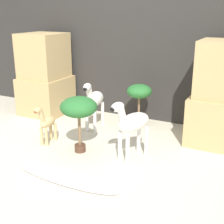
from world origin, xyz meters
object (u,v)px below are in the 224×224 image
object	(u,v)px
potted_palm_back	(79,109)
potted_palm_front	(139,95)
zebra_left	(94,100)
surfboard	(63,176)
zebra_right	(132,123)
giraffe_figurine	(46,123)

from	to	relation	value
potted_palm_back	potted_palm_front	bearing A→B (deg)	75.60
potted_palm_front	zebra_left	bearing A→B (deg)	-140.79
potted_palm_front	potted_palm_back	size ratio (longest dim) A/B	0.91
potted_palm_back	surfboard	xyz separation A→B (m)	(0.17, -0.57, -0.49)
zebra_right	potted_palm_front	size ratio (longest dim) A/B	1.16
zebra_left	surfboard	xyz separation A→B (m)	(0.37, -1.24, -0.38)
zebra_left	potted_palm_back	bearing A→B (deg)	-73.25
giraffe_figurine	potted_palm_front	size ratio (longest dim) A/B	0.85
zebra_right	zebra_left	xyz separation A→B (m)	(-0.79, 0.58, 0.00)
zebra_left	potted_palm_back	world-z (taller)	zebra_left
zebra_right	potted_palm_back	xyz separation A→B (m)	(-0.58, -0.10, 0.10)
zebra_right	potted_palm_front	bearing A→B (deg)	107.78
zebra_left	potted_palm_front	distance (m)	0.62
zebra_left	giraffe_figurine	distance (m)	0.73
giraffe_figurine	potted_palm_back	size ratio (longest dim) A/B	0.77
giraffe_figurine	potted_palm_front	world-z (taller)	potted_palm_front
zebra_left	potted_palm_back	distance (m)	0.71
potted_palm_back	zebra_right	bearing A→B (deg)	9.75
potted_palm_back	surfboard	distance (m)	0.77
zebra_right	surfboard	bearing A→B (deg)	-121.78
potted_palm_back	zebra_left	bearing A→B (deg)	106.75
zebra_right	potted_palm_front	xyz separation A→B (m)	(-0.31, 0.96, 0.03)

